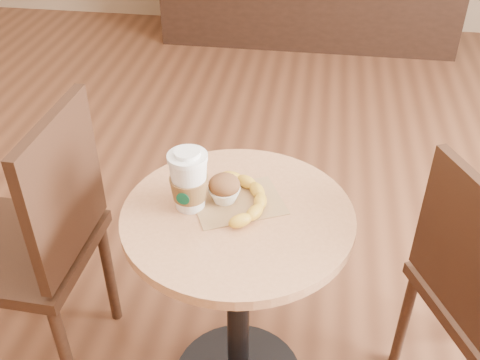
{
  "coord_description": "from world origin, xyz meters",
  "views": [
    {
      "loc": [
        0.11,
        -1.15,
        1.71
      ],
      "look_at": [
        -0.07,
        0.05,
        0.83
      ],
      "focal_mm": 42.0,
      "sensor_mm": 36.0,
      "label": 1
    }
  ],
  "objects": [
    {
      "name": "cafe_table",
      "position": [
        -0.07,
        0.01,
        0.51
      ],
      "size": [
        0.63,
        0.63,
        0.75
      ],
      "color": "black",
      "rests_on": "ground"
    },
    {
      "name": "chair_left",
      "position": [
        -0.7,
        0.04,
        0.54
      ],
      "size": [
        0.45,
        0.45,
        0.98
      ],
      "rotation": [
        0.0,
        0.0,
        -1.6
      ],
      "color": "#331D12",
      "rests_on": "ground"
    },
    {
      "name": "kraft_bag",
      "position": [
        -0.07,
        0.06,
        0.75
      ],
      "size": [
        0.29,
        0.27,
        0.0
      ],
      "primitive_type": "cube",
      "rotation": [
        0.0,
        0.0,
        0.44
      ],
      "color": "#A1794D",
      "rests_on": "cafe_table"
    },
    {
      "name": "coffee_cup",
      "position": [
        -0.2,
        0.02,
        0.83
      ],
      "size": [
        0.11,
        0.11,
        0.18
      ],
      "rotation": [
        0.0,
        0.0,
        -0.11
      ],
      "color": "white",
      "rests_on": "cafe_table"
    },
    {
      "name": "muffin",
      "position": [
        -0.11,
        0.06,
        0.79
      ],
      "size": [
        0.09,
        0.09,
        0.08
      ],
      "color": "white",
      "rests_on": "kraft_bag"
    },
    {
      "name": "banana",
      "position": [
        -0.06,
        0.05,
        0.77
      ],
      "size": [
        0.21,
        0.28,
        0.04
      ],
      "primitive_type": null,
      "rotation": [
        0.0,
        0.0,
        0.2
      ],
      "color": "gold",
      "rests_on": "kraft_bag"
    }
  ]
}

